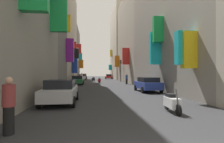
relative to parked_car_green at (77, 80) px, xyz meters
name	(u,v)px	position (x,y,z in m)	size (l,w,h in m)	color
ground_plane	(100,84)	(3.73, 2.12, -0.74)	(140.00, 140.00, 0.00)	#2D2D30
building_left_mid_a	(38,2)	(-4.26, -6.78, 9.59)	(7.06, 7.89, 20.67)	slate
building_left_mid_b	(54,23)	(-4.26, 3.36, 9.75)	(7.40, 12.41, 21.00)	#BCB29E
building_left_mid_c	(62,39)	(-4.26, 13.50, 8.67)	(7.35, 7.87, 18.83)	#B2A899
building_left_far	(68,54)	(-4.26, 24.78, 6.41)	(7.33, 14.68, 14.29)	slate
building_right_mid_b	(139,39)	(11.73, 6.57, 7.85)	(7.20, 16.78, 17.18)	#9E9384
building_right_far	(123,44)	(11.73, 24.72, 9.61)	(6.94, 14.81, 20.71)	#BCB29E
parked_car_green	(77,80)	(0.00, 0.00, 0.00)	(1.96, 4.44, 1.39)	#236638
parked_car_white	(82,77)	(0.01, 17.81, 0.03)	(1.93, 4.10, 1.44)	white
parked_car_black	(84,76)	(0.17, 25.70, 0.08)	(2.00, 4.25, 1.57)	black
parked_car_red	(109,76)	(7.59, 25.88, 0.00)	(1.93, 4.03, 1.41)	#B21E1E
parked_car_silver	(60,91)	(0.16, -18.62, 0.02)	(1.98, 4.18, 1.44)	#B7B7BC
parked_car_blue	(148,84)	(7.57, -12.37, 0.02)	(1.95, 4.03, 1.42)	navy
scooter_black	(93,79)	(2.74, 10.62, -0.27)	(0.75, 1.82, 1.13)	black
scooter_silver	(74,87)	(0.37, -11.60, -0.27)	(0.62, 1.97, 1.13)	#ADADB2
scooter_white	(172,102)	(5.75, -21.84, -0.27)	(0.50, 1.93, 1.13)	silver
scooter_red	(99,81)	(3.64, 3.43, -0.27)	(0.50, 1.78, 1.13)	red
pedestrian_crossing	(9,106)	(-0.50, -24.32, 0.13)	(0.44, 0.44, 1.74)	black
pedestrian_near_left	(82,77)	(0.35, 8.15, 0.17)	(0.53, 0.53, 1.80)	black
pedestrian_near_right	(127,79)	(7.91, -0.05, 0.10)	(0.39, 0.39, 1.67)	black
traffic_light_near_corner	(121,67)	(8.31, 8.10, 2.29)	(0.26, 0.34, 4.47)	#2D2D2D
traffic_light_far_corner	(73,66)	(-0.91, 2.98, 2.34)	(0.26, 0.34, 4.55)	#2D2D2D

